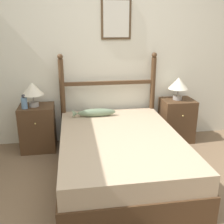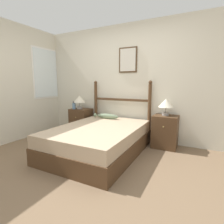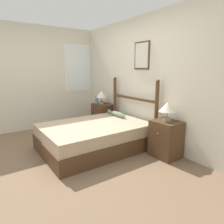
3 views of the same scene
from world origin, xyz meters
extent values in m
plane|color=#7A6047|center=(0.00, 0.00, 0.00)|extent=(16.00, 16.00, 0.00)
cube|color=beige|center=(0.00, 1.73, 1.27)|extent=(6.40, 0.06, 2.55)
cube|color=#4C3823|center=(0.02, 1.69, 1.77)|extent=(0.42, 0.02, 0.54)
cube|color=beige|center=(0.02, 1.68, 1.77)|extent=(0.36, 0.01, 0.48)
cube|color=#4C331E|center=(-0.10, 0.64, 0.14)|extent=(1.40, 1.97, 0.28)
cube|color=tan|center=(-0.10, 0.64, 0.39)|extent=(1.36, 1.93, 0.21)
cylinder|color=#4C331E|center=(-0.77, 1.59, 0.63)|extent=(0.07, 0.07, 1.25)
sphere|color=#4C331E|center=(-0.77, 1.59, 1.29)|extent=(0.08, 0.08, 0.08)
cylinder|color=#4C331E|center=(0.56, 1.59, 0.63)|extent=(0.07, 0.07, 1.25)
sphere|color=#4C331E|center=(0.56, 1.59, 1.29)|extent=(0.08, 0.08, 0.08)
cube|color=#4C331E|center=(-0.10, 1.59, 0.90)|extent=(1.33, 0.05, 0.05)
cube|color=#4C331E|center=(-1.13, 1.47, 0.32)|extent=(0.47, 0.40, 0.64)
sphere|color=tan|center=(-1.13, 1.25, 0.46)|extent=(0.02, 0.02, 0.02)
cube|color=#4C331E|center=(0.92, 1.47, 0.32)|extent=(0.47, 0.40, 0.64)
sphere|color=tan|center=(0.92, 1.25, 0.46)|extent=(0.02, 0.02, 0.02)
cylinder|color=gray|center=(-1.15, 1.45, 0.67)|extent=(0.13, 0.13, 0.06)
cylinder|color=gray|center=(-1.15, 1.45, 0.76)|extent=(0.02, 0.02, 0.10)
cone|color=beige|center=(-1.15, 1.45, 0.89)|extent=(0.29, 0.29, 0.17)
cylinder|color=gray|center=(0.91, 1.48, 0.67)|extent=(0.13, 0.13, 0.06)
cylinder|color=gray|center=(0.91, 1.48, 0.76)|extent=(0.02, 0.02, 0.10)
cone|color=beige|center=(0.91, 1.48, 0.89)|extent=(0.29, 0.29, 0.17)
cylinder|color=#668CB2|center=(-1.26, 1.37, 0.72)|extent=(0.08, 0.08, 0.15)
sphere|color=#333338|center=(-1.26, 1.37, 0.81)|extent=(0.05, 0.05, 0.05)
ellipsoid|color=gray|center=(-0.31, 1.34, 0.55)|extent=(0.53, 0.11, 0.11)
cone|color=gray|center=(-0.60, 1.34, 0.55)|extent=(0.07, 0.10, 0.10)
camera|label=1|loc=(-0.62, -2.08, 1.70)|focal=42.00mm
camera|label=2|loc=(1.51, -2.00, 1.26)|focal=28.00mm
camera|label=3|loc=(3.07, -1.18, 1.52)|focal=32.00mm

